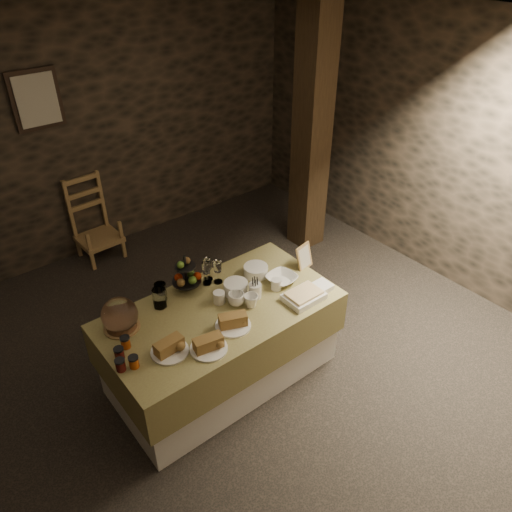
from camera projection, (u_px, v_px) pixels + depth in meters
ground_plane at (211, 383)px, 4.06m from camera, size 5.50×5.00×0.01m
room_shell at (199, 216)px, 3.18m from camera, size 5.52×5.02×2.60m
buffet_table at (222, 338)px, 3.91m from camera, size 1.79×0.95×0.71m
chair at (94, 222)px, 5.40m from camera, size 0.44×0.42×0.71m
timber_column at (312, 133)px, 5.13m from camera, size 0.30×0.30×2.60m
framed_picture at (36, 100)px, 4.59m from camera, size 0.45×0.04×0.55m
plate_stack_a at (236, 288)px, 3.88m from camera, size 0.19×0.19×0.10m
plate_stack_b at (256, 271)px, 4.08m from camera, size 0.20×0.20×0.08m
cutlery_holder at (255, 291)px, 3.83m from camera, size 0.10×0.10×0.12m
cup_a at (236, 299)px, 3.76m from camera, size 0.14×0.14×0.10m
cup_b at (251, 301)px, 3.74m from camera, size 0.11×0.11×0.10m
mug_c at (219, 297)px, 3.78m from camera, size 0.09×0.09×0.09m
mug_d at (276, 284)px, 3.92m from camera, size 0.08×0.08×0.09m
bowl at (282, 279)px, 4.01m from camera, size 0.26×0.26×0.06m
cake_dome at (120, 317)px, 3.52m from camera, size 0.26×0.26×0.26m
fruit_stand at (187, 277)px, 3.86m from camera, size 0.23×0.23×0.33m
bread_platter_left at (169, 348)px, 3.35m from camera, size 0.26×0.26×0.11m
bread_platter_center at (208, 345)px, 3.37m from camera, size 0.26×0.26×0.11m
bread_platter_right at (233, 322)px, 3.56m from camera, size 0.26×0.26×0.11m
jam_jars at (125, 356)px, 3.29m from camera, size 0.18×0.26×0.07m
tart_dish at (304, 296)px, 3.82m from camera, size 0.30×0.22×0.07m
square_dish at (322, 287)px, 3.93m from camera, size 0.14×0.14×0.04m
menu_frame at (304, 257)px, 4.16m from camera, size 0.18×0.10×0.22m
storage_jar_a at (159, 298)px, 3.73m from camera, size 0.10×0.10×0.16m
storage_jar_b at (161, 291)px, 3.81m from camera, size 0.09×0.09×0.14m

